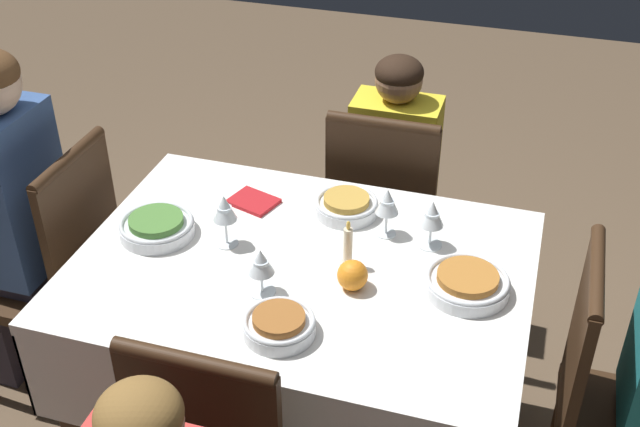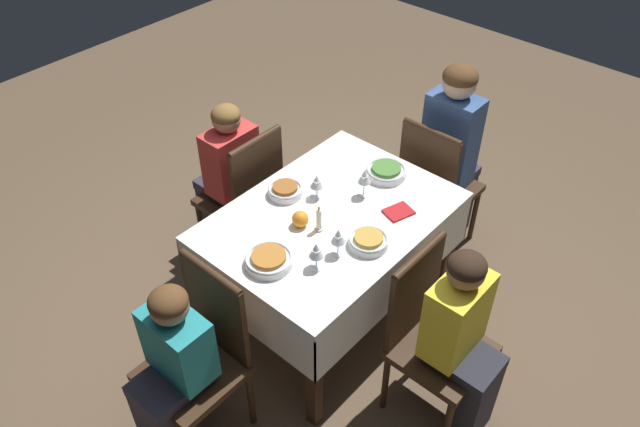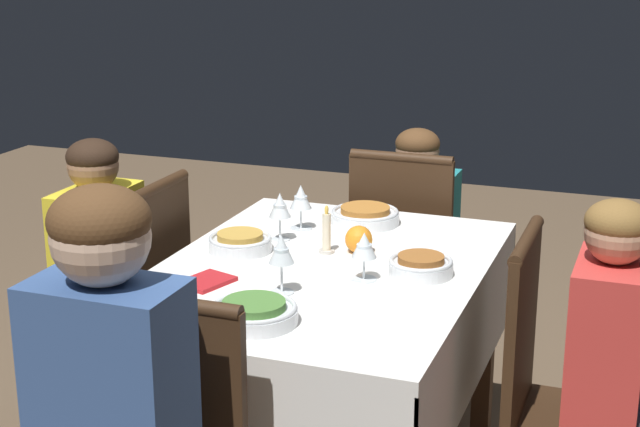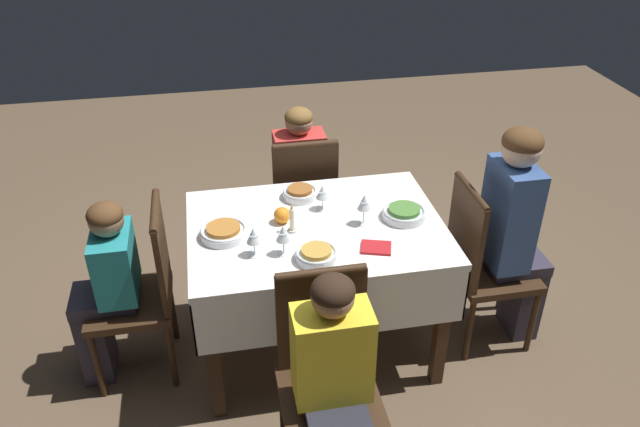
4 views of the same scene
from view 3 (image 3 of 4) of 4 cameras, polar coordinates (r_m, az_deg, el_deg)
name	(u,v)px [view 3 (image 3 of 4)]	position (r m, az deg, el deg)	size (l,w,h in m)	color
dining_table	(322,304)	(2.80, 0.09, -5.30)	(1.23, 0.89, 0.77)	white
chair_north	(560,398)	(2.68, 13.79, -10.37)	(0.40, 0.41, 0.95)	#382314
chair_south	(131,312)	(3.21, -10.94, -5.62)	(0.40, 0.41, 0.95)	#382314
chair_west	(407,263)	(3.61, 5.08, -2.87)	(0.41, 0.40, 0.95)	#382314
person_child_red	(628,383)	(2.64, 17.47, -9.41)	(0.30, 0.33, 1.06)	#383342
person_child_yellow	(86,284)	(3.27, -13.48, -3.99)	(0.30, 0.33, 1.07)	#282833
person_child_teal	(419,240)	(3.76, 5.78, -1.57)	(0.33, 0.30, 0.99)	#383342
bowl_east	(254,312)	(2.38, -3.86, -5.75)	(0.21, 0.21, 0.06)	silver
wine_glass_east	(281,251)	(2.53, -2.26, -2.22)	(0.07, 0.07, 0.16)	white
bowl_north	(421,265)	(2.70, 5.89, -3.02)	(0.18, 0.18, 0.06)	silver
wine_glass_north	(364,247)	(2.63, 2.59, -1.99)	(0.07, 0.07, 0.14)	white
bowl_south	(240,242)	(2.90, -4.67, -1.66)	(0.19, 0.19, 0.06)	silver
wine_glass_south	(280,207)	(2.97, -2.35, 0.38)	(0.07, 0.07, 0.15)	white
bowl_west	(365,215)	(3.16, 2.65, -0.10)	(0.22, 0.22, 0.06)	silver
wine_glass_west	(301,199)	(3.08, -1.13, 0.87)	(0.07, 0.07, 0.14)	white
candle_centerpiece	(327,235)	(2.86, 0.38, -1.27)	(0.04, 0.04, 0.15)	beige
orange_fruit	(359,239)	(2.87, 2.27, -1.51)	(0.08, 0.08, 0.08)	orange
napkin_red_folded	(206,281)	(2.65, -6.63, -3.94)	(0.16, 0.14, 0.01)	red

